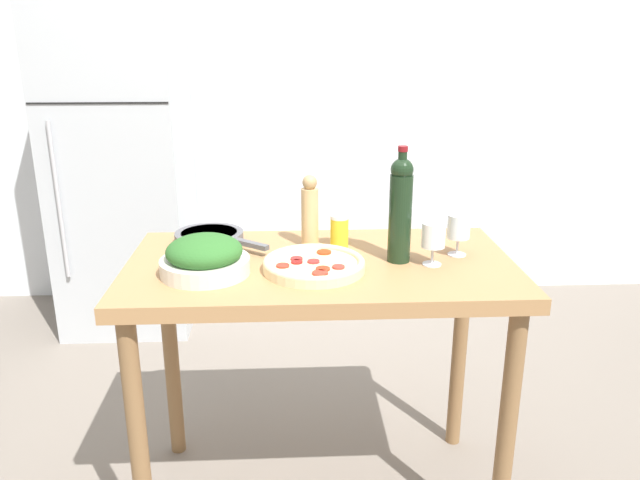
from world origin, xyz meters
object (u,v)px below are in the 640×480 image
at_px(salt_canister, 339,231).
at_px(salad_bowl, 205,257).
at_px(wine_glass_near, 433,237).
at_px(homemade_pizza, 314,264).
at_px(wine_bottle, 400,208).
at_px(pepper_mill, 310,213).
at_px(cast_iron_skillet, 210,237).
at_px(wine_glass_far, 459,229).
at_px(refrigerator, 123,169).

bearing_deg(salt_canister, salad_bowl, -151.10).
bearing_deg(wine_glass_near, homemade_pizza, -175.51).
distance_m(wine_glass_near, salad_bowl, 0.70).
distance_m(wine_bottle, pepper_mill, 0.32).
distance_m(salt_canister, cast_iron_skillet, 0.45).
height_order(wine_glass_far, homemade_pizza, wine_glass_far).
xyz_separation_m(wine_glass_near, salt_canister, (-0.27, 0.19, -0.03)).
relative_size(wine_glass_near, homemade_pizza, 0.44).
bearing_deg(salt_canister, homemade_pizza, -113.36).
relative_size(wine_glass_far, salt_canister, 1.23).
bearing_deg(cast_iron_skillet, wine_bottle, -18.66).
bearing_deg(pepper_mill, wine_glass_far, -13.73).
xyz_separation_m(wine_glass_far, salad_bowl, (-0.80, -0.13, -0.04)).
height_order(pepper_mill, homemade_pizza, pepper_mill).
xyz_separation_m(pepper_mill, salad_bowl, (-0.32, -0.24, -0.07)).
xyz_separation_m(wine_glass_far, homemade_pizza, (-0.47, -0.11, -0.07)).
relative_size(refrigerator, pepper_mill, 7.14).
xyz_separation_m(wine_glass_near, wine_glass_far, (0.10, 0.09, -0.00)).
distance_m(pepper_mill, cast_iron_skillet, 0.36).
height_order(wine_glass_far, salt_canister, wine_glass_far).
relative_size(wine_glass_near, salad_bowl, 0.51).
bearing_deg(homemade_pizza, salt_canister, 66.64).
bearing_deg(salt_canister, refrigerator, 127.63).
relative_size(wine_bottle, wine_glass_far, 2.69).
relative_size(refrigerator, cast_iron_skillet, 5.35).
bearing_deg(salad_bowl, cast_iron_skillet, 93.98).
bearing_deg(salad_bowl, wine_glass_far, 9.06).
distance_m(wine_bottle, wine_glass_near, 0.14).
bearing_deg(refrigerator, wine_bottle, -50.95).
distance_m(wine_bottle, homemade_pizza, 0.32).
distance_m(refrigerator, wine_glass_far, 2.08).
distance_m(homemade_pizza, salt_canister, 0.24).
distance_m(wine_bottle, salad_bowl, 0.62).
bearing_deg(pepper_mill, wine_bottle, -30.03).
xyz_separation_m(refrigerator, homemade_pizza, (0.97, -1.60, 0.03)).
xyz_separation_m(wine_bottle, wine_glass_far, (0.20, 0.04, -0.08)).
bearing_deg(salad_bowl, wine_glass_near, 3.44).
xyz_separation_m(salt_canister, cast_iron_skillet, (-0.44, 0.06, -0.03)).
relative_size(wine_glass_near, wine_glass_far, 1.00).
bearing_deg(pepper_mill, cast_iron_skillet, 171.75).
xyz_separation_m(wine_glass_far, salt_canister, (-0.38, 0.11, -0.03)).
bearing_deg(wine_bottle, wine_glass_near, -23.18).
height_order(refrigerator, homemade_pizza, refrigerator).
bearing_deg(wine_glass_far, salad_bowl, -170.94).
xyz_separation_m(salad_bowl, homemade_pizza, (0.33, 0.01, -0.03)).
distance_m(pepper_mill, homemade_pizza, 0.25).
distance_m(wine_bottle, salt_canister, 0.26).
height_order(pepper_mill, salt_canister, pepper_mill).
relative_size(pepper_mill, salad_bowl, 0.92).
bearing_deg(cast_iron_skillet, wine_glass_near, -19.30).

